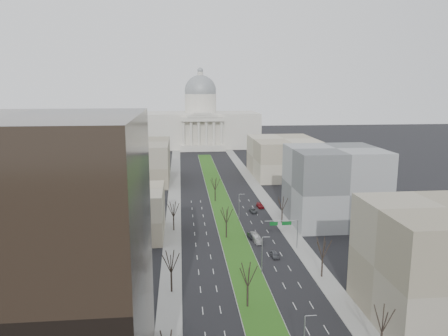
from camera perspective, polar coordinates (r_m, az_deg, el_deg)
ground at (r=166.04m, az=-0.47°, el=-4.39°), size 600.00×600.00×0.00m
median at (r=165.05m, az=-0.44°, el=-4.45°), size 8.00×222.03×0.20m
sidewalk_left at (r=141.44m, az=-6.65°, el=-7.18°), size 5.00×330.00×0.15m
sidewalk_right at (r=145.05m, az=7.40°, el=-6.74°), size 5.00×330.00×0.15m
capitol at (r=310.62m, az=-3.05°, el=5.83°), size 80.00×46.00×55.00m
building_glass_tower at (r=66.08m, az=-25.52°, el=-11.38°), size 34.00×30.00×40.00m
building_beige_left at (r=131.08m, az=-13.60°, el=-5.72°), size 26.00×22.00×14.00m
building_tan_right at (r=92.03m, az=26.53°, el=-11.21°), size 26.00×24.00×22.00m
building_grey_right at (r=143.79m, az=14.21°, el=-2.22°), size 28.00×26.00×24.00m
building_far_left at (r=203.49m, az=-11.40°, el=0.85°), size 30.00×40.00×18.00m
building_far_right at (r=213.30m, az=7.79°, el=1.43°), size 30.00×40.00×18.00m
tree_left_mid at (r=94.95m, az=-6.94°, el=-12.01°), size 5.40×5.40×9.72m
tree_left_far at (r=132.75m, az=-6.63°, el=-5.34°), size 5.28×5.28×9.50m
tree_right_near at (r=78.63m, az=20.03°, el=-18.02°), size 5.16×5.16×9.29m
tree_right_mid at (r=103.61m, az=12.80°, el=-10.11°), size 5.52×5.52×9.94m
tree_right_far at (r=140.35m, az=7.63°, el=-4.60°), size 5.04×5.04×9.07m
tree_median_a at (r=88.53m, az=3.13°, el=-13.71°), size 5.40×5.40×9.72m
tree_median_b at (r=125.67m, az=0.31°, el=-6.13°), size 5.40×5.40×9.72m
tree_median_c at (r=164.16m, az=-1.17°, el=-2.05°), size 5.40×5.40×9.72m
streetlamp_median_b at (r=103.89m, az=5.02°, el=-11.20°), size 1.90×0.20×9.16m
streetlamp_median_c at (r=141.24m, az=1.99°, el=-5.13°), size 1.90×0.20×9.16m
mast_arm_signs at (r=119.22m, az=8.31°, el=-7.66°), size 9.12×0.24×8.09m
car_grey_near at (r=115.04m, az=6.64°, el=-11.18°), size 1.89×4.31×1.44m
car_black at (r=127.92m, az=3.59°, el=-8.79°), size 2.03×4.67×1.50m
car_red at (r=158.36m, az=4.74°, el=-4.91°), size 2.40×5.15×1.45m
car_grey_far at (r=152.29m, az=3.84°, el=-5.58°), size 2.65×4.84×1.29m
box_van at (r=125.37m, az=4.22°, el=-9.10°), size 2.31×7.31×2.00m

